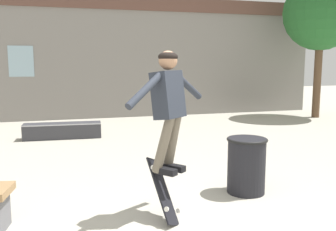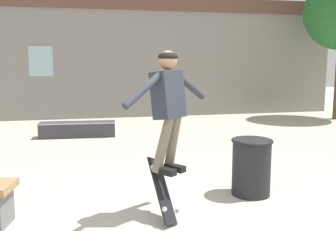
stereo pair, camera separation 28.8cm
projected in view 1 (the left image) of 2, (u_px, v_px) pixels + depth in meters
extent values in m
cube|color=gray|center=(97.00, 65.00, 11.73)|extent=(14.89, 0.40, 3.36)
cube|color=brown|center=(95.00, 2.00, 11.46)|extent=(15.63, 0.52, 0.44)
cube|color=#99B7C6|center=(21.00, 61.00, 10.91)|extent=(0.70, 0.02, 0.90)
cylinder|color=brown|center=(317.00, 80.00, 11.84)|extent=(0.24, 0.24, 2.40)
sphere|color=#235B28|center=(321.00, 13.00, 11.54)|extent=(2.30, 2.30, 2.30)
cube|color=#38383D|center=(63.00, 131.00, 8.71)|extent=(1.77, 0.51, 0.36)
cube|color=#B7B7BC|center=(62.00, 125.00, 8.49)|extent=(1.75, 0.14, 0.02)
cylinder|color=black|center=(246.00, 165.00, 5.08)|extent=(0.51, 0.51, 0.76)
torus|color=black|center=(247.00, 140.00, 5.02)|extent=(0.55, 0.55, 0.04)
cube|color=#282D38|center=(168.00, 95.00, 4.16)|extent=(0.44, 0.43, 0.55)
sphere|color=#A37556|center=(168.00, 60.00, 4.11)|extent=(0.29, 0.29, 0.21)
ellipsoid|color=black|center=(168.00, 57.00, 4.10)|extent=(0.31, 0.31, 0.12)
cylinder|color=#6B6051|center=(172.00, 141.00, 4.31)|extent=(0.22, 0.31, 0.69)
cube|color=black|center=(174.00, 168.00, 4.34)|extent=(0.24, 0.27, 0.07)
cylinder|color=#6B6051|center=(164.00, 144.00, 4.17)|extent=(0.29, 0.25, 0.69)
cube|color=black|center=(166.00, 171.00, 4.20)|extent=(0.24, 0.27, 0.07)
cylinder|color=#282D38|center=(188.00, 86.00, 4.47)|extent=(0.49, 0.41, 0.37)
cylinder|color=#282D38|center=(145.00, 90.00, 3.83)|extent=(0.49, 0.41, 0.37)
cube|color=black|center=(162.00, 191.00, 4.26)|extent=(0.28, 0.69, 0.70)
cylinder|color=silver|center=(167.00, 209.00, 4.02)|extent=(0.05, 0.07, 0.08)
cylinder|color=silver|center=(178.00, 211.00, 4.20)|extent=(0.05, 0.07, 0.08)
cylinder|color=silver|center=(153.00, 167.00, 4.28)|extent=(0.05, 0.07, 0.08)
cylinder|color=silver|center=(164.00, 171.00, 4.46)|extent=(0.05, 0.07, 0.08)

